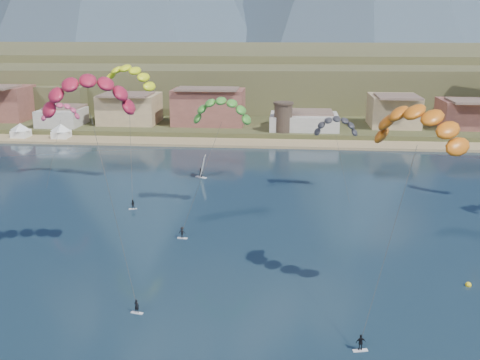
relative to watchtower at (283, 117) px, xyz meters
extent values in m
cube|color=tan|center=(-5.00, -8.00, -6.12)|extent=(2200.00, 12.00, 0.90)
cube|color=#4B4829|center=(-5.00, 446.00, -6.37)|extent=(2200.00, 900.00, 4.00)
cube|color=brown|center=(35.00, 106.00, 3.13)|extent=(320.00, 150.00, 15.00)
cube|color=brown|center=(-45.00, 146.00, 4.63)|extent=(380.00, 170.00, 18.00)
cube|color=#324254|center=(-5.00, 786.00, 50.63)|extent=(2000.00, 200.00, 110.00)
cylinder|color=#47382D|center=(0.00, 0.00, -0.37)|extent=(5.20, 5.20, 8.00)
cylinder|color=#47382D|center=(0.00, 0.00, 3.93)|extent=(5.82, 5.82, 0.60)
cube|color=white|center=(-75.00, -8.00, -4.67)|extent=(4.50, 4.50, 2.00)
pyramid|color=white|center=(-75.00, -8.00, -1.67)|extent=(6.40, 6.40, 2.00)
cube|color=white|center=(-63.00, -8.00, -4.67)|extent=(4.50, 4.50, 2.00)
pyramid|color=white|center=(-63.00, -8.00, -1.67)|extent=(6.40, 6.40, 2.00)
cube|color=silver|center=(-14.89, -104.43, -6.32)|extent=(1.51, 0.77, 0.10)
imported|color=black|center=(-14.89, -104.43, -5.44)|extent=(0.69, 0.54, 1.67)
cylinder|color=#262626|center=(-18.90, -98.78, 4.89)|extent=(0.05, 0.05, 24.65)
cube|color=silver|center=(-25.70, -67.31, -6.32)|extent=(1.50, 0.88, 0.10)
imported|color=black|center=(-25.70, -67.31, -5.45)|extent=(0.97, 0.86, 1.65)
cylinder|color=#262626|center=(-27.55, -60.27, 4.18)|extent=(0.05, 0.05, 23.93)
cube|color=silver|center=(9.86, -110.00, -6.32)|extent=(1.59, 0.80, 0.10)
imported|color=black|center=(9.86, -110.00, -5.39)|extent=(1.10, 0.65, 1.75)
cylinder|color=#262626|center=(13.07, -104.41, 3.79)|extent=(0.05, 0.05, 22.21)
cube|color=silver|center=(-14.12, -80.71, -6.32)|extent=(1.61, 0.62, 0.10)
imported|color=black|center=(-14.12, -80.71, -5.36)|extent=(1.23, 0.78, 1.80)
cylinder|color=#262626|center=(-11.76, -74.19, 2.28)|extent=(0.05, 0.05, 20.42)
cylinder|color=#262626|center=(-45.40, -53.06, 0.29)|extent=(0.04, 0.04, 15.03)
cylinder|color=#262626|center=(10.95, -56.71, -0.50)|extent=(0.04, 0.04, 13.72)
cube|color=silver|center=(-16.90, -44.68, -6.30)|extent=(2.69, 2.18, 0.14)
imported|color=black|center=(-16.90, -44.68, -5.26)|extent=(1.14, 1.05, 1.95)
cube|color=white|center=(-16.45, -44.68, -3.86)|extent=(2.52, 3.03, 4.66)
sphere|color=yellow|center=(25.23, -93.73, -6.23)|extent=(0.79, 0.79, 0.79)
camera|label=1|loc=(2.26, -161.84, 25.80)|focal=42.39mm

